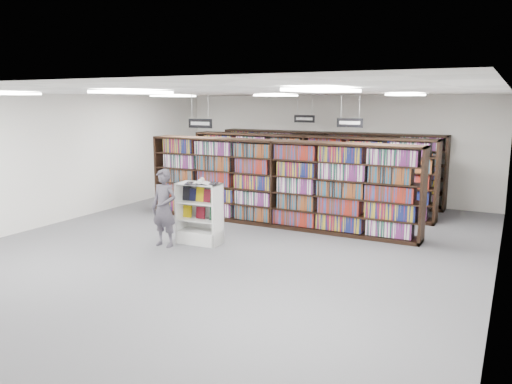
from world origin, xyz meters
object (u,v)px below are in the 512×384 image
at_px(open_book, 201,182).
at_px(shopper, 164,208).
at_px(bookshelf_row_near, 276,183).
at_px(endcap_display, 200,222).

distance_m(open_book, shopper, 0.95).
height_order(bookshelf_row_near, shopper, bookshelf_row_near).
distance_m(bookshelf_row_near, open_book, 2.35).
distance_m(endcap_display, open_book, 0.90).
bearing_deg(shopper, endcap_display, 46.80).
height_order(open_book, shopper, shopper).
bearing_deg(shopper, bookshelf_row_near, 64.91).
height_order(endcap_display, open_book, open_book).
bearing_deg(open_book, shopper, -167.45).
bearing_deg(bookshelf_row_near, shopper, -115.79).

